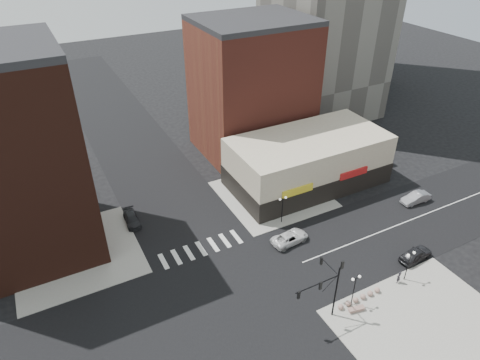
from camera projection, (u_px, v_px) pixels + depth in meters
ground at (230, 291)px, 49.14m from camera, size 240.00×240.00×0.00m
road_ew at (230, 291)px, 49.13m from camera, size 200.00×14.00×0.02m
road_ns at (230, 291)px, 49.13m from camera, size 14.00×200.00×0.02m
sidewalk_nw at (77, 254)px, 54.25m from camera, size 15.00×15.00×0.12m
sidewalk_ne at (272, 194)px, 65.58m from camera, size 15.00×15.00×0.12m
sidewalk_se at (426, 327)px, 44.91m from camera, size 18.00×14.00×0.12m
building_nw at (8, 164)px, 48.77m from camera, size 16.00×15.00×25.00m
building_ne_midrise at (252, 90)px, 72.62m from camera, size 18.00×15.00×22.00m
building_ne_row at (307, 165)px, 66.74m from camera, size 24.20×12.20×8.00m
traffic_signal at (328, 283)px, 43.44m from camera, size 5.59×3.09×7.77m
street_lamp_se_a at (355, 284)px, 45.69m from camera, size 1.22×0.32×4.16m
street_lamp_se_b at (410, 259)px, 48.81m from camera, size 1.22×0.32×4.16m
street_lamp_ne at (283, 203)px, 58.01m from camera, size 1.22×0.32×4.16m
bollard_row at (359, 298)px, 47.67m from camera, size 5.88×0.63×0.63m
white_suv at (290, 238)px, 55.95m from camera, size 5.36×2.88×1.43m
dark_sedan_east at (416, 254)px, 53.14m from camera, size 4.90×2.40×1.61m
silver_sedan at (416, 198)px, 63.51m from camera, size 4.71×1.77×1.54m
dark_sedan_north at (132, 219)px, 59.40m from camera, size 2.08×4.64×1.32m
pedestrian at (399, 277)px, 49.65m from camera, size 0.72×0.61×1.67m
stone_bench at (356, 309)px, 46.47m from camera, size 1.95×0.92×0.44m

